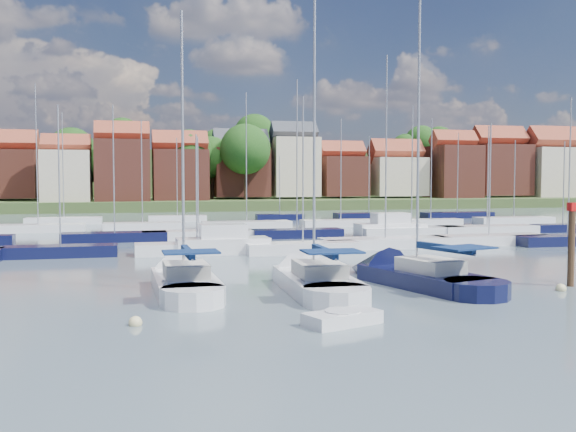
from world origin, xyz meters
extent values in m
plane|color=#475961|center=(0.00, 40.00, 0.00)|extent=(260.00, 260.00, 0.00)
cube|color=silver|center=(-9.55, 3.65, 0.25)|extent=(3.10, 7.16, 1.20)
cone|color=silver|center=(-9.63, 8.09, 0.25)|extent=(3.03, 3.51, 2.96)
cylinder|color=silver|center=(-9.48, 0.10, 0.25)|extent=(3.02, 3.02, 1.20)
cube|color=beige|center=(-9.54, 3.16, 1.20)|extent=(2.13, 3.00, 0.70)
cylinder|color=#B2B2B7|center=(-9.56, 4.14, 7.43)|extent=(0.14, 0.14, 13.17)
cylinder|color=#B2B2B7|center=(-9.52, 2.17, 2.05)|extent=(0.17, 3.95, 0.10)
cube|color=#0F244D|center=(-9.52, 2.17, 2.20)|extent=(0.37, 3.76, 0.35)
cube|color=#0F244D|center=(-9.50, 0.89, 2.35)|extent=(2.55, 1.82, 0.08)
cube|color=silver|center=(-3.07, 2.42, 0.25)|extent=(3.43, 7.63, 1.20)
cone|color=silver|center=(-2.88, 7.11, 0.25)|extent=(3.27, 3.77, 3.13)
cylinder|color=silver|center=(-3.22, -1.33, 0.25)|extent=(3.25, 3.25, 1.20)
cube|color=beige|center=(-3.09, 1.90, 1.20)|extent=(2.31, 3.21, 0.70)
cylinder|color=#B2B2B7|center=(-3.05, 2.94, 7.81)|extent=(0.14, 0.14, 13.91)
cylinder|color=#B2B2B7|center=(-3.13, 0.86, 2.05)|extent=(0.27, 4.17, 0.10)
cube|color=#0F244D|center=(-3.13, 0.86, 2.20)|extent=(0.46, 3.97, 0.35)
cube|color=#0F244D|center=(-3.18, -0.50, 2.35)|extent=(2.73, 1.98, 0.08)
cube|color=black|center=(2.79, 2.38, 0.25)|extent=(5.05, 8.10, 1.20)
cone|color=black|center=(1.53, 6.92, 0.25)|extent=(4.01, 4.37, 3.14)
cylinder|color=black|center=(3.80, -1.24, 0.25)|extent=(3.87, 3.87, 1.20)
cube|color=beige|center=(2.93, 1.88, 1.20)|extent=(2.96, 3.61, 0.70)
cylinder|color=#B2B2B7|center=(2.65, 2.89, 7.98)|extent=(0.14, 0.14, 14.27)
cylinder|color=#B2B2B7|center=(3.21, 0.87, 2.05)|extent=(1.22, 4.06, 0.10)
cube|color=#0F244D|center=(3.21, 0.87, 2.20)|extent=(1.36, 3.91, 0.35)
cube|color=#0F244D|center=(3.58, -0.44, 2.35)|extent=(3.08, 2.53, 0.08)
cube|color=silver|center=(-4.20, -4.98, 0.21)|extent=(3.33, 2.35, 0.60)
cylinder|color=silver|center=(-4.20, -4.98, 0.38)|extent=(1.41, 1.41, 0.38)
cylinder|color=#4C331E|center=(10.41, 0.62, 1.10)|extent=(0.36, 0.36, 6.69)
cube|color=red|center=(10.41, 0.62, 4.22)|extent=(0.40, 0.40, 0.44)
sphere|color=beige|center=(-12.03, -3.17, 0.00)|extent=(0.53, 0.53, 0.53)
sphere|color=beige|center=(-8.90, -0.22, 0.00)|extent=(0.48, 0.48, 0.48)
sphere|color=beige|center=(3.17, -2.07, 0.00)|extent=(0.43, 0.43, 0.43)
sphere|color=beige|center=(4.73, 6.95, 0.00)|extent=(0.45, 0.45, 0.45)
sphere|color=beige|center=(9.03, -0.44, 0.00)|extent=(0.54, 0.54, 0.54)
cube|color=black|center=(-17.11, 20.54, 0.35)|extent=(8.01, 2.24, 1.00)
cylinder|color=#B2B2B7|center=(-17.11, 20.54, 5.93)|extent=(0.12, 0.12, 10.16)
cube|color=silver|center=(-7.27, 20.20, 0.35)|extent=(9.22, 2.58, 1.00)
cylinder|color=#B2B2B7|center=(-7.27, 20.20, 4.94)|extent=(0.12, 0.12, 8.18)
cube|color=silver|center=(0.63, 18.61, 0.35)|extent=(8.78, 2.46, 1.00)
cylinder|color=#B2B2B7|center=(0.63, 18.61, 6.38)|extent=(0.12, 0.12, 11.06)
cube|color=silver|center=(8.23, 20.67, 0.35)|extent=(10.79, 3.02, 1.00)
cylinder|color=#B2B2B7|center=(8.23, 20.67, 8.29)|extent=(0.12, 0.12, 14.87)
cube|color=silver|center=(17.98, 21.03, 0.35)|extent=(10.13, 2.84, 1.00)
cylinder|color=#B2B2B7|center=(17.98, 21.03, 5.65)|extent=(0.12, 0.12, 9.59)
cube|color=black|center=(24.42, 19.12, 0.35)|extent=(9.52, 2.67, 1.00)
cylinder|color=#B2B2B7|center=(24.42, 19.12, 6.73)|extent=(0.12, 0.12, 11.77)
cube|color=silver|center=(-5.31, 20.00, 0.50)|extent=(7.00, 2.60, 1.40)
cube|color=silver|center=(-5.31, 20.00, 1.60)|extent=(3.50, 2.20, 1.30)
cube|color=black|center=(-13.55, 31.64, 0.35)|extent=(9.30, 2.60, 1.00)
cylinder|color=#B2B2B7|center=(-13.55, 31.64, 6.59)|extent=(0.12, 0.12, 11.48)
cube|color=silver|center=(-5.94, 32.01, 0.35)|extent=(10.40, 2.91, 1.00)
cylinder|color=#B2B2B7|center=(-5.94, 32.01, 5.24)|extent=(0.12, 0.12, 8.77)
cube|color=black|center=(3.48, 31.28, 0.35)|extent=(8.80, 2.46, 1.00)
cylinder|color=#B2B2B7|center=(3.48, 31.28, 8.01)|extent=(0.12, 0.12, 14.33)
cube|color=silver|center=(15.40, 31.16, 0.35)|extent=(10.73, 3.00, 1.00)
cylinder|color=#B2B2B7|center=(15.40, 31.16, 6.92)|extent=(0.12, 0.12, 12.14)
cube|color=silver|center=(23.82, 30.97, 0.35)|extent=(10.48, 2.93, 1.00)
cylinder|color=#B2B2B7|center=(23.82, 30.97, 5.99)|extent=(0.12, 0.12, 10.28)
cube|color=black|center=(32.94, 31.07, 0.35)|extent=(6.84, 1.91, 1.00)
cylinder|color=#B2B2B7|center=(32.94, 31.07, 5.26)|extent=(0.12, 0.12, 8.82)
cube|color=silver|center=(13.46, 32.00, 0.50)|extent=(7.00, 2.60, 1.40)
cube|color=silver|center=(13.46, 32.00, 1.60)|extent=(3.50, 2.20, 1.30)
cube|color=silver|center=(-21.71, 44.21, 0.35)|extent=(9.71, 2.72, 1.00)
cylinder|color=#B2B2B7|center=(-21.71, 44.21, 8.29)|extent=(0.12, 0.12, 14.88)
cube|color=silver|center=(-10.84, 44.51, 0.35)|extent=(8.49, 2.38, 1.00)
cylinder|color=#B2B2B7|center=(-10.84, 44.51, 6.51)|extent=(0.12, 0.12, 11.31)
cube|color=silver|center=(0.79, 43.78, 0.35)|extent=(10.16, 2.85, 1.00)
cylinder|color=#B2B2B7|center=(0.79, 43.78, 8.15)|extent=(0.12, 0.12, 14.59)
cube|color=silver|center=(12.17, 43.90, 0.35)|extent=(9.53, 2.67, 1.00)
cylinder|color=#B2B2B7|center=(12.17, 43.90, 6.81)|extent=(0.12, 0.12, 11.91)
cube|color=silver|center=(23.16, 42.50, 0.35)|extent=(7.62, 2.13, 1.00)
cylinder|color=#B2B2B7|center=(23.16, 42.50, 6.91)|extent=(0.12, 0.12, 12.13)
cube|color=silver|center=(35.22, 43.59, 0.35)|extent=(10.17, 2.85, 1.00)
cylinder|color=#B2B2B7|center=(35.22, 43.59, 5.72)|extent=(0.12, 0.12, 9.73)
cube|color=silver|center=(-20.26, 56.56, 0.35)|extent=(9.24, 2.59, 1.00)
cylinder|color=#B2B2B7|center=(-20.26, 56.56, 7.43)|extent=(0.12, 0.12, 13.17)
cube|color=silver|center=(-6.08, 57.30, 0.35)|extent=(7.57, 2.12, 1.00)
cylinder|color=#B2B2B7|center=(-6.08, 57.30, 5.97)|extent=(0.12, 0.12, 10.24)
cube|color=black|center=(7.88, 57.47, 0.35)|extent=(6.58, 1.84, 1.00)
cylinder|color=#B2B2B7|center=(7.88, 57.47, 4.85)|extent=(0.12, 0.12, 8.01)
cube|color=black|center=(20.94, 57.40, 0.35)|extent=(9.92, 2.78, 1.00)
cylinder|color=#B2B2B7|center=(20.94, 57.40, 6.31)|extent=(0.12, 0.12, 10.92)
cube|color=black|center=(34.28, 56.37, 0.35)|extent=(10.55, 2.95, 1.00)
cylinder|color=#B2B2B7|center=(34.28, 56.37, 6.61)|extent=(0.12, 0.12, 11.51)
cube|color=#3A4824|center=(0.00, 117.00, 0.30)|extent=(200.00, 70.00, 3.00)
cube|color=#3A4824|center=(0.00, 142.00, 5.00)|extent=(200.00, 60.00, 14.00)
cube|color=brown|center=(-33.65, 97.79, 6.56)|extent=(10.37, 9.97, 8.73)
cube|color=brown|center=(-33.65, 97.79, 12.20)|extent=(10.57, 5.13, 5.13)
cube|color=beige|center=(-22.74, 89.00, 6.08)|extent=(8.09, 8.80, 8.96)
cube|color=brown|center=(-22.74, 89.00, 11.55)|extent=(8.25, 4.00, 4.00)
cube|color=brown|center=(-13.35, 89.94, 7.08)|extent=(9.36, 10.17, 10.97)
cube|color=brown|center=(-13.35, 89.94, 13.72)|extent=(9.54, 4.63, 4.63)
cube|color=brown|center=(-3.04, 91.65, 6.31)|extent=(9.90, 8.56, 9.42)
cube|color=brown|center=(-3.04, 91.65, 12.23)|extent=(10.10, 4.90, 4.90)
cube|color=brown|center=(9.10, 96.65, 6.95)|extent=(10.59, 8.93, 9.49)
cube|color=#383A42|center=(9.10, 96.65, 12.99)|extent=(10.80, 5.24, 5.24)
cube|color=beige|center=(19.71, 95.80, 8.02)|extent=(9.01, 8.61, 11.65)
cube|color=#383A42|center=(19.71, 95.80, 14.95)|extent=(9.19, 4.46, 4.46)
cube|color=brown|center=(30.17, 97.00, 6.20)|extent=(9.10, 9.34, 8.00)
cube|color=brown|center=(30.17, 97.00, 11.32)|extent=(9.28, 4.50, 4.50)
cube|color=beige|center=(41.95, 96.59, 6.14)|extent=(10.86, 9.59, 7.88)
cube|color=brown|center=(41.95, 96.59, 11.41)|extent=(11.07, 5.37, 5.37)
cube|color=brown|center=(53.76, 93.92, 7.09)|extent=(9.18, 9.96, 10.97)
cube|color=brown|center=(53.76, 93.92, 13.70)|extent=(9.36, 4.54, 4.54)
cube|color=brown|center=(65.18, 95.21, 7.58)|extent=(11.39, 9.67, 10.76)
cube|color=brown|center=(65.18, 95.21, 14.36)|extent=(11.62, 5.64, 5.64)
cube|color=beige|center=(78.01, 93.34, 7.00)|extent=(12.95, 8.52, 10.80)
cube|color=brown|center=(78.01, 93.34, 13.99)|extent=(13.21, 6.41, 6.41)
cylinder|color=#382619|center=(56.77, 115.51, 8.51)|extent=(0.50, 0.50, 4.47)
sphere|color=#27531A|center=(56.77, 115.51, 14.58)|extent=(8.18, 8.18, 8.18)
cylinder|color=#382619|center=(3.46, 95.93, 3.83)|extent=(0.50, 0.50, 4.46)
sphere|color=#27531A|center=(3.46, 95.93, 9.88)|extent=(8.15, 8.15, 8.15)
cylinder|color=#382619|center=(15.22, 113.68, 8.58)|extent=(0.50, 0.50, 5.15)
sphere|color=#27531A|center=(15.22, 113.68, 15.56)|extent=(9.41, 9.41, 9.41)
cylinder|color=#382619|center=(-13.54, 116.31, 8.68)|extent=(0.50, 0.50, 4.56)
sphere|color=#27531A|center=(-13.54, 116.31, 14.87)|extent=(8.34, 8.34, 8.34)
cylinder|color=#382619|center=(-23.24, 105.25, 4.18)|extent=(0.50, 0.50, 5.15)
sphere|color=#27531A|center=(-23.24, 105.25, 11.17)|extent=(9.42, 9.42, 9.42)
cylinder|color=#382619|center=(13.76, 104.71, 3.48)|extent=(0.50, 0.50, 3.77)
sphere|color=#27531A|center=(13.76, 104.71, 8.60)|extent=(6.89, 6.89, 6.89)
cylinder|color=#382619|center=(9.05, 90.94, 4.21)|extent=(0.50, 0.50, 5.21)
sphere|color=#27531A|center=(9.05, 90.94, 11.28)|extent=(9.53, 9.53, 9.53)
cylinder|color=#382619|center=(61.93, 101.62, 3.09)|extent=(0.50, 0.50, 2.97)
sphere|color=#27531A|center=(61.93, 101.62, 7.12)|extent=(5.44, 5.44, 5.44)
cylinder|color=#382619|center=(-1.15, 93.75, 4.02)|extent=(0.50, 0.50, 4.84)
sphere|color=#27531A|center=(-1.15, 93.75, 10.59)|extent=(8.85, 8.85, 8.85)
cylinder|color=#382619|center=(52.68, 115.72, 8.17)|extent=(0.50, 0.50, 3.72)
sphere|color=#27531A|center=(52.68, 115.72, 13.21)|extent=(6.80, 6.80, 6.80)
cylinder|color=#382619|center=(54.05, 94.13, 3.62)|extent=(0.50, 0.50, 4.05)
sphere|color=#27531A|center=(54.05, 94.13, 9.11)|extent=(7.40, 7.40, 7.40)
cylinder|color=#382619|center=(6.84, 113.29, 7.91)|extent=(0.50, 0.50, 3.93)
sphere|color=#27531A|center=(6.84, 113.29, 13.24)|extent=(7.19, 7.19, 7.19)
cylinder|color=#382619|center=(30.65, 100.17, 3.51)|extent=(0.50, 0.50, 3.82)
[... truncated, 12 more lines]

